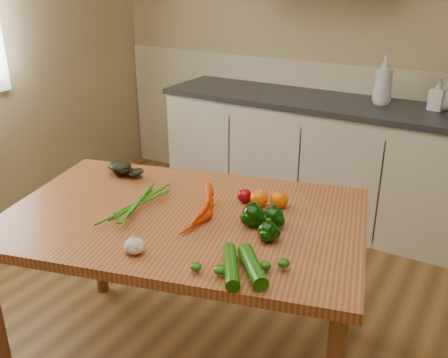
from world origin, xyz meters
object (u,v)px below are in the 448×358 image
at_px(soap_bottle_b, 438,94).
at_px(garlic_bulb, 134,246).
at_px(pepper_c, 268,232).
at_px(tomato_a, 245,196).
at_px(pepper_b, 273,217).
at_px(zucchini_a, 252,266).
at_px(soap_bottle_c, 446,96).
at_px(tomato_b, 259,198).
at_px(soap_bottle_a, 384,80).
at_px(zucchini_b, 231,266).
at_px(table, 184,233).
at_px(leafy_greens, 122,168).
at_px(pepper_a, 253,215).
at_px(tomato_c, 279,200).
at_px(carrot_bunch, 181,206).

xyz_separation_m(soap_bottle_b, garlic_bulb, (-0.64, -2.24, -0.18)).
distance_m(pepper_c, tomato_a, 0.35).
xyz_separation_m(pepper_b, zucchini_a, (0.08, -0.34, -0.01)).
relative_size(soap_bottle_c, tomato_b, 2.26).
relative_size(soap_bottle_a, soap_bottle_b, 1.58).
xyz_separation_m(soap_bottle_a, tomato_a, (-0.16, -1.64, -0.24)).
relative_size(soap_bottle_c, tomato_a, 2.75).
height_order(soap_bottle_a, pepper_c, soap_bottle_a).
height_order(pepper_c, zucchini_b, pepper_c).
height_order(soap_bottle_b, soap_bottle_c, soap_bottle_b).
relative_size(soap_bottle_a, pepper_c, 4.16).
xyz_separation_m(table, zucchini_a, (0.46, -0.24, 0.12)).
height_order(tomato_a, tomato_b, tomato_b).
distance_m(leafy_greens, tomato_a, 0.65).
xyz_separation_m(soap_bottle_b, pepper_a, (-0.37, -1.84, -0.16)).
bearing_deg(zucchini_b, leafy_greens, 152.97).
distance_m(zucchini_a, zucchini_b, 0.07).
bearing_deg(pepper_c, leafy_greens, 167.90).
height_order(tomato_c, zucchini_a, tomato_c).
relative_size(table, garlic_bulb, 23.29).
height_order(zucchini_a, zucchini_b, zucchini_a).
bearing_deg(garlic_bulb, pepper_a, 56.59).
distance_m(table, zucchini_b, 0.49).
xyz_separation_m(tomato_a, tomato_b, (0.07, -0.00, 0.01)).
relative_size(carrot_bunch, pepper_b, 3.29).
bearing_deg(garlic_bulb, soap_bottle_b, 74.16).
height_order(soap_bottle_a, carrot_bunch, soap_bottle_a).
height_order(pepper_c, tomato_b, pepper_c).
xyz_separation_m(leafy_greens, pepper_c, (0.88, -0.19, -0.01)).
relative_size(carrot_bunch, tomato_b, 3.43).
xyz_separation_m(soap_bottle_a, soap_bottle_b, (0.35, 0.03, -0.06)).
relative_size(soap_bottle_a, pepper_b, 3.89).
xyz_separation_m(leafy_greens, zucchini_a, (0.94, -0.41, -0.03)).
height_order(leafy_greens, garlic_bulb, leafy_greens).
bearing_deg(pepper_b, tomato_b, 133.66).
height_order(soap_bottle_c, pepper_b, soap_bottle_c).
relative_size(soap_bottle_c, leafy_greens, 0.86).
distance_m(soap_bottle_a, leafy_greens, 1.89).
bearing_deg(carrot_bunch, pepper_a, -3.54).
xyz_separation_m(pepper_a, zucchini_b, (0.09, -0.33, -0.02)).
xyz_separation_m(pepper_c, tomato_c, (-0.09, 0.28, -0.00)).
bearing_deg(tomato_b, garlic_bulb, -109.49).
relative_size(pepper_c, tomato_a, 1.19).
bearing_deg(pepper_c, soap_bottle_c, 81.01).
distance_m(pepper_b, zucchini_a, 0.35).
height_order(carrot_bunch, tomato_a, carrot_bunch).
bearing_deg(pepper_b, soap_bottle_c, 79.53).
bearing_deg(tomato_a, carrot_bunch, -125.81).
xyz_separation_m(tomato_a, zucchini_b, (0.23, -0.51, -0.01)).
xyz_separation_m(soap_bottle_a, tomato_b, (-0.08, -1.64, -0.23)).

